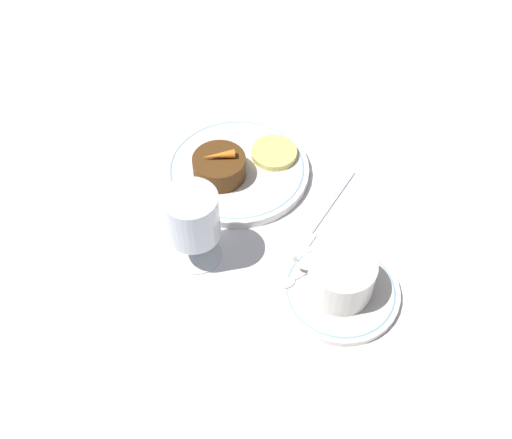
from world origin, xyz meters
TOP-DOWN VIEW (x-y plane):
  - ground_plane at (0.00, 0.00)m, footprint 3.00×3.00m
  - dinner_plate at (0.03, -0.03)m, footprint 0.22×0.22m
  - saucer at (-0.19, 0.10)m, footprint 0.16×0.16m
  - coffee_cup at (-0.19, 0.10)m, footprint 0.11×0.09m
  - spoon at (-0.14, 0.10)m, footprint 0.07×0.10m
  - wine_glass at (0.01, 0.13)m, footprint 0.07×0.07m
  - fork at (-0.12, 0.00)m, footprint 0.03×0.19m
  - dessert_cake at (0.05, -0.01)m, footprint 0.08×0.08m
  - carrot_garnish at (0.05, -0.01)m, footprint 0.05×0.04m
  - pineapple_slice at (-0.01, -0.08)m, footprint 0.07×0.07m

SIDE VIEW (x-z plane):
  - ground_plane at x=0.00m, z-range 0.00..0.00m
  - fork at x=-0.12m, z-range 0.00..0.00m
  - saucer at x=-0.19m, z-range 0.00..0.01m
  - dinner_plate at x=0.03m, z-range 0.00..0.02m
  - spoon at x=-0.14m, z-range 0.01..0.01m
  - pineapple_slice at x=-0.01m, z-range 0.01..0.02m
  - dessert_cake at x=0.05m, z-range 0.01..0.05m
  - coffee_cup at x=-0.19m, z-range 0.01..0.07m
  - carrot_garnish at x=0.05m, z-range 0.05..0.06m
  - wine_glass at x=0.01m, z-range 0.02..0.14m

